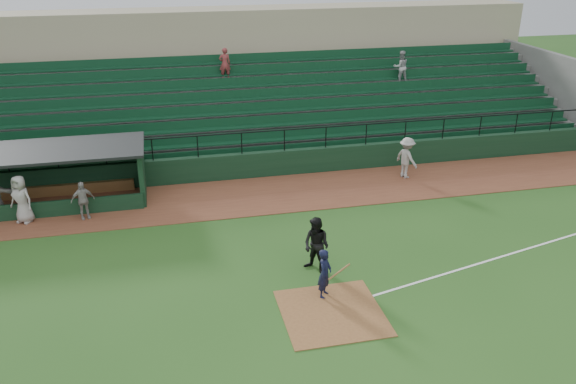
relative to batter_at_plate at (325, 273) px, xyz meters
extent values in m
plane|color=#244E19|center=(-0.03, 0.07, -0.82)|extent=(90.00, 90.00, 0.00)
cube|color=brown|center=(-0.03, 8.07, -0.81)|extent=(40.00, 4.00, 0.03)
cube|color=brown|center=(-0.03, -0.93, -0.81)|extent=(3.00, 3.00, 0.03)
cube|color=white|center=(7.97, 1.27, -0.82)|extent=(17.49, 4.44, 0.01)
cube|color=black|center=(-0.03, 10.27, -0.22)|extent=(36.00, 0.35, 1.20)
cylinder|color=black|center=(-0.03, 10.27, 1.38)|extent=(36.00, 0.06, 0.06)
cube|color=#63635E|center=(-0.03, 15.17, 0.98)|extent=(36.00, 9.00, 3.60)
cube|color=#103B21|center=(-0.03, 14.67, 1.43)|extent=(34.56, 8.00, 4.05)
cube|color=#63635E|center=(17.97, 15.22, 1.28)|extent=(0.35, 9.50, 4.20)
cube|color=tan|center=(-0.03, 21.67, 2.38)|extent=(38.00, 3.00, 6.40)
cube|color=#63635E|center=(-0.03, 19.67, 2.88)|extent=(36.00, 2.00, 0.20)
imported|color=#ACACAC|center=(8.97, 15.97, 2.78)|extent=(0.88, 0.68, 1.80)
imported|color=maroon|center=(-0.87, 16.97, 3.19)|extent=(0.63, 0.41, 1.72)
cube|color=black|center=(-9.78, 10.47, 0.33)|extent=(8.50, 0.20, 2.30)
cube|color=black|center=(-5.53, 9.17, 0.33)|extent=(0.20, 2.60, 2.30)
cube|color=black|center=(-9.78, 9.17, 1.54)|extent=(8.90, 3.20, 0.12)
cube|color=olive|center=(-9.78, 10.07, -0.57)|extent=(7.65, 0.40, 0.50)
cube|color=black|center=(-9.78, 7.82, -0.47)|extent=(8.50, 0.12, 0.70)
imported|color=black|center=(0.00, 0.00, 0.00)|extent=(0.66, 0.72, 1.64)
cylinder|color=olive|center=(0.40, -0.20, 0.13)|extent=(0.79, 0.34, 0.35)
imported|color=black|center=(0.14, 1.52, 0.15)|extent=(1.18, 1.20, 1.95)
imported|color=#9D9893|center=(6.39, 8.61, 0.17)|extent=(1.11, 1.42, 1.93)
imported|color=#9B9691|center=(-7.83, 7.36, -0.01)|extent=(0.99, 0.65, 1.57)
imported|color=#ABA5A0|center=(-10.10, 7.57, 0.18)|extent=(1.13, 1.01, 1.94)
camera|label=1|loc=(-4.51, -14.83, 9.54)|focal=36.36mm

